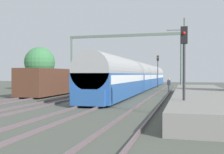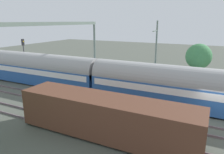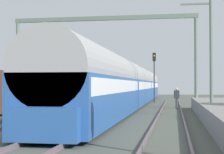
{
  "view_description": "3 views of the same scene",
  "coord_description": "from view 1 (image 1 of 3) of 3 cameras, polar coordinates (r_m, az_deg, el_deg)",
  "views": [
    {
      "loc": [
        8.14,
        -21.83,
        2.27
      ],
      "look_at": [
        1.93,
        1.93,
        2.03
      ],
      "focal_mm": 44.23,
      "sensor_mm": 36.0,
      "label": 1
    },
    {
      "loc": [
        -17.81,
        0.37,
        7.97
      ],
      "look_at": [
        -0.65,
        8.85,
        2.88
      ],
      "focal_mm": 33.99,
      "sensor_mm": 36.0,
      "label": 2
    },
    {
      "loc": [
        6.04,
        -15.63,
        1.96
      ],
      "look_at": [
        0.97,
        14.57,
        2.6
      ],
      "focal_mm": 59.84,
      "sensor_mm": 36.0,
      "label": 3
    }
  ],
  "objects": [
    {
      "name": "catenary_gantry",
      "position": [
        38.62,
        2.43,
        5.91
      ],
      "size": [
        15.99,
        0.28,
        7.86
      ],
      "color": "slate",
      "rests_on": "ground"
    },
    {
      "name": "person_crossing",
      "position": [
        37.13,
        11.65,
        -1.37
      ],
      "size": [
        0.44,
        0.33,
        1.73
      ],
      "rotation": [
        0.0,
        0.0,
        0.23
      ],
      "color": "#3A3A3A",
      "rests_on": "ground"
    },
    {
      "name": "track_east",
      "position": [
        22.8,
        -1.23,
        -4.95
      ],
      "size": [
        1.52,
        60.0,
        0.16
      ],
      "color": "#6A595F",
      "rests_on": "ground"
    },
    {
      "name": "catenary_pole_east_mid",
      "position": [
        29.01,
        14.67,
        4.26
      ],
      "size": [
        1.9,
        0.2,
        8.0
      ],
      "color": "slate",
      "rests_on": "ground"
    },
    {
      "name": "track_far_west",
      "position": [
        25.99,
        -17.89,
        -4.3
      ],
      "size": [
        1.52,
        60.0,
        0.16
      ],
      "color": "#6A595F",
      "rests_on": "ground"
    },
    {
      "name": "railway_signal_far",
      "position": [
        47.31,
        9.44,
        2.0
      ],
      "size": [
        0.36,
        0.3,
        5.46
      ],
      "color": "#2D2D33",
      "rests_on": "ground"
    },
    {
      "name": "passenger_train",
      "position": [
        42.39,
        6.22,
        0.15
      ],
      "size": [
        2.93,
        49.2,
        3.82
      ],
      "color": "#28569E",
      "rests_on": "ground"
    },
    {
      "name": "ground",
      "position": [
        23.41,
        -5.8,
        -5.0
      ],
      "size": [
        120.0,
        120.0,
        0.0
      ],
      "primitive_type": "plane",
      "color": "#4D5248"
    },
    {
      "name": "freight_car",
      "position": [
        31.85,
        -11.3,
        -0.89
      ],
      "size": [
        2.8,
        13.0,
        2.7
      ],
      "color": "#563323",
      "rests_on": "ground"
    },
    {
      "name": "tree_west_background",
      "position": [
        40.98,
        -14.71,
        2.96
      ],
      "size": [
        4.35,
        4.35,
        6.18
      ],
      "color": "#4C3826",
      "rests_on": "ground"
    },
    {
      "name": "railway_signal_near",
      "position": [
        14.95,
        14.67,
        3.63
      ],
      "size": [
        0.36,
        0.3,
        4.77
      ],
      "color": "#2D2D33",
      "rests_on": "ground"
    },
    {
      "name": "track_far_east",
      "position": [
        22.07,
        8.5,
        -5.14
      ],
      "size": [
        1.52,
        60.0,
        0.16
      ],
      "color": "#6A595F",
      "rests_on": "ground"
    },
    {
      "name": "platform",
      "position": [
        23.95,
        18.16,
        -3.82
      ],
      "size": [
        4.4,
        28.0,
        0.9
      ],
      "color": "gray",
      "rests_on": "ground"
    },
    {
      "name": "track_west",
      "position": [
        24.14,
        -10.11,
        -4.65
      ],
      "size": [
        1.52,
        60.0,
        0.16
      ],
      "color": "#6A595F",
      "rests_on": "ground"
    }
  ]
}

